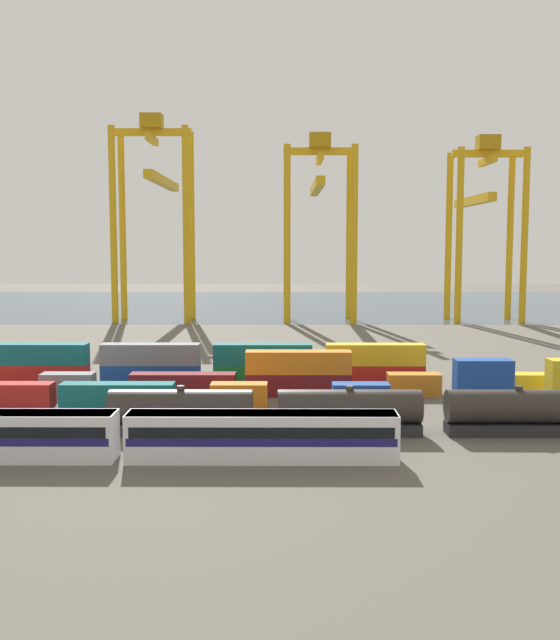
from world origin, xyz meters
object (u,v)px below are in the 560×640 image
Objects in this scene: freight_tank_row at (349,411)px; gantry_crane_central at (319,206)px; shipping_container_2 at (239,395)px; shipping_container_14 at (414,385)px; shipping_container_20 at (151,375)px; shipping_container_3 at (361,395)px; shipping_container_11 at (183,384)px; gantry_crane_west at (156,198)px; shipping_container_12 at (298,384)px; shipping_container_15 at (529,385)px; gantry_crane_east at (483,212)px; shipping_container_24 at (375,375)px; passenger_train at (121,434)px.

gantry_crane_central reaches higher than freight_tank_row.
shipping_container_2 is 1.00× the size of shipping_container_14.
shipping_container_3 is at bearing -26.33° from shipping_container_20.
shipping_container_11 is (-6.84, 6.10, 0.00)m from shipping_container_2.
shipping_container_11 is 0.26× the size of gantry_crane_west.
shipping_container_20 is at bearing 161.37° from shipping_container_12.
shipping_container_15 is 0.29× the size of gantry_crane_east.
shipping_container_11 is (-19.85, 6.10, 0.00)m from shipping_container_3.
gantry_crane_central reaches higher than shipping_container_3.
gantry_crane_west reaches higher than shipping_container_14.
shipping_container_2 is 13.01m from shipping_container_3.
gantry_crane_central is 1.01× the size of gantry_crane_east.
shipping_container_12 is 1.00× the size of shipping_container_20.
shipping_container_2 is at bearing -118.54° from gantry_crane_east.
shipping_container_24 is at bearing 121.29° from shipping_container_14.
shipping_container_20 is 0.26× the size of gantry_crane_west.
freight_tank_row is 113.61m from gantry_crane_east.
shipping_container_2 and shipping_container_20 have the same top height.
shipping_container_14 is at bearing 62.68° from freight_tank_row.
shipping_container_14 is at bearing 42.13° from shipping_container_3.
shipping_container_2 is 0.50× the size of shipping_container_24.
gantry_crane_west is (-24.77, 93.70, 26.80)m from shipping_container_2.
shipping_container_11 is at bearing 86.72° from passenger_train.
freight_tank_row is 11.50m from shipping_container_3.
gantry_crane_east is (37.61, -0.89, -1.24)m from gantry_crane_central.
shipping_container_11 is at bearing 180.00° from shipping_container_14.
shipping_container_12 is (-4.33, 17.35, -0.85)m from freight_tank_row.
shipping_container_14 is at bearing 17.16° from shipping_container_2.
gantry_crane_east reaches higher than shipping_container_15.
shipping_container_2 is (-10.79, 11.25, -0.85)m from freight_tank_row.
shipping_container_3 is 102.77m from gantry_crane_east.
shipping_container_12 and shipping_container_20 have the same top height.
gantry_crane_east is at bearing -1.36° from gantry_crane_central.
shipping_container_14 is 0.13× the size of gantry_crane_west.
shipping_container_2 is 100.56m from gantry_crane_west.
gantry_crane_west reaches higher than passenger_train.
shipping_container_3 is at bearing -42.95° from shipping_container_12.
passenger_train reaches higher than shipping_container_12.
gantry_crane_central is at bearing 94.52° from shipping_container_14.
shipping_container_24 is (9.59, 6.10, 0.00)m from shipping_container_12.
gantry_crane_central is (21.14, 113.14, 24.00)m from passenger_train.
gantry_crane_east is at bearing 66.88° from shipping_container_24.
gantry_crane_west reaches higher than shipping_container_2.
shipping_container_24 is 0.29× the size of gantry_crane_east.
shipping_container_3 is 8.95m from shipping_container_12.
shipping_container_3 is at bearing -163.07° from shipping_container_15.
shipping_container_11 is at bearing -102.67° from gantry_crane_central.
shipping_container_12 is at bearing -70.38° from gantry_crane_west.
shipping_container_24 is 85.21m from gantry_crane_central.
shipping_container_20 is at bearing 169.00° from shipping_container_14.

